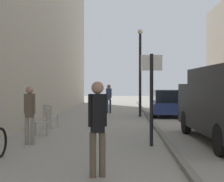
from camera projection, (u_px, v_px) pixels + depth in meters
name	position (u px, v px, depth m)	size (l,w,h in m)	color
ground_plane	(116.00, 130.00, 13.10)	(80.00, 80.00, 0.00)	gray
kerb_strip	(157.00, 128.00, 13.04)	(0.16, 40.00, 0.12)	slate
pedestrian_main_foreground	(109.00, 97.00, 20.62)	(0.34, 0.23, 1.74)	#2D3851
pedestrian_mid_block	(98.00, 122.00, 6.33)	(0.35, 0.25, 1.79)	brown
pedestrian_far_crossing	(30.00, 111.00, 9.77)	(0.34, 0.22, 1.69)	gray
parked_car	(168.00, 103.00, 19.01)	(1.95, 4.26, 1.45)	navy
street_sign_post	(151.00, 91.00, 9.56)	(0.60, 0.10, 2.60)	black
lamp_post	(140.00, 67.00, 18.47)	(0.28, 0.28, 4.76)	black
cafe_chair_near_window	(44.00, 119.00, 11.66)	(0.57, 0.57, 0.94)	#B7B2A8
cafe_chair_by_doorway	(49.00, 115.00, 13.48)	(0.59, 0.59, 0.94)	#B7B2A8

